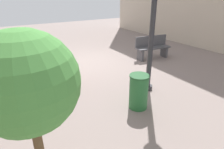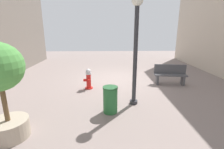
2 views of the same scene
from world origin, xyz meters
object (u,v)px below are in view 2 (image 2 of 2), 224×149
(street_lamp, at_px, (136,40))
(planter_tree, at_px, (1,82))
(fire_hydrant, at_px, (88,79))
(bench_near, at_px, (170,74))
(trash_bin, at_px, (110,100))

(street_lamp, bearing_deg, planter_tree, 28.12)
(fire_hydrant, height_order, bench_near, bench_near)
(planter_tree, height_order, trash_bin, planter_tree)
(street_lamp, bearing_deg, trash_bin, 35.59)
(bench_near, bearing_deg, street_lamp, 45.26)
(fire_hydrant, relative_size, street_lamp, 0.25)
(fire_hydrant, bearing_deg, bench_near, -172.47)
(fire_hydrant, relative_size, planter_tree, 0.39)
(fire_hydrant, height_order, planter_tree, planter_tree)
(street_lamp, xyz_separation_m, trash_bin, (0.85, 0.61, -1.84))
(bench_near, bearing_deg, fire_hydrant, 7.53)
(fire_hydrant, xyz_separation_m, street_lamp, (-1.78, 1.61, 1.81))
(planter_tree, bearing_deg, bench_near, -144.36)
(bench_near, relative_size, street_lamp, 0.43)
(fire_hydrant, xyz_separation_m, trash_bin, (-0.93, 2.22, -0.02))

